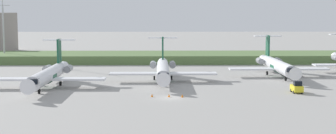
# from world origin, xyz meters

# --- Properties ---
(ground_plane) EXTENTS (500.00, 500.00, 0.00)m
(ground_plane) POSITION_xyz_m (0.00, 30.00, 0.00)
(ground_plane) COLOR #9E9B96
(grass_berm) EXTENTS (320.00, 20.00, 2.48)m
(grass_berm) POSITION_xyz_m (0.00, 62.53, 1.24)
(grass_berm) COLOR #597542
(grass_berm) RESTS_ON ground
(regional_jet_second) EXTENTS (22.81, 31.00, 9.00)m
(regional_jet_second) POSITION_xyz_m (-23.82, 12.74, 2.54)
(regional_jet_second) COLOR white
(regional_jet_second) RESTS_ON ground
(regional_jet_third) EXTENTS (22.81, 31.00, 9.00)m
(regional_jet_third) POSITION_xyz_m (-1.09, 20.90, 2.54)
(regional_jet_third) COLOR white
(regional_jet_third) RESTS_ON ground
(regional_jet_fourth) EXTENTS (22.81, 31.00, 9.00)m
(regional_jet_fourth) POSITION_xyz_m (25.56, 28.90, 2.54)
(regional_jet_fourth) COLOR white
(regional_jet_fourth) RESTS_ON ground
(antenna_mast) EXTENTS (4.40, 0.50, 25.74)m
(antenna_mast) POSITION_xyz_m (-49.00, 64.48, 10.64)
(antenna_mast) COLOR #B2B2B7
(antenna_mast) RESTS_ON ground
(baggage_tug) EXTENTS (1.72, 3.20, 2.30)m
(baggage_tug) POSITION_xyz_m (23.58, 5.07, 1.00)
(baggage_tug) COLOR yellow
(baggage_tug) RESTS_ON ground
(safety_cone_front_marker) EXTENTS (0.44, 0.44, 0.55)m
(safety_cone_front_marker) POSITION_xyz_m (-3.13, 1.19, 0.28)
(safety_cone_front_marker) COLOR orange
(safety_cone_front_marker) RESTS_ON ground
(safety_cone_mid_marker) EXTENTS (0.44, 0.44, 0.55)m
(safety_cone_mid_marker) POSITION_xyz_m (-0.14, 0.98, 0.28)
(safety_cone_mid_marker) COLOR orange
(safety_cone_mid_marker) RESTS_ON ground
(safety_cone_rear_marker) EXTENTS (0.44, 0.44, 0.55)m
(safety_cone_rear_marker) POSITION_xyz_m (2.18, 0.62, 0.28)
(safety_cone_rear_marker) COLOR orange
(safety_cone_rear_marker) RESTS_ON ground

